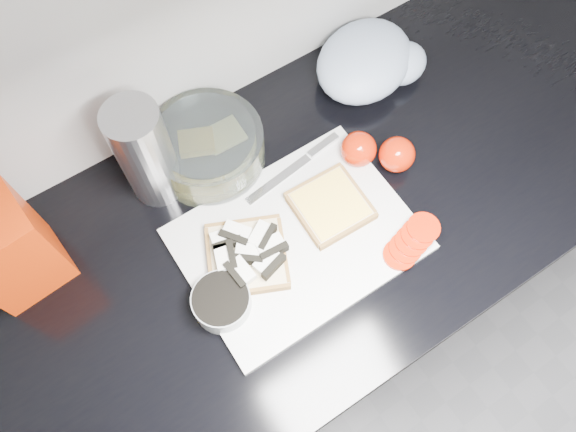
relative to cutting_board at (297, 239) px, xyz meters
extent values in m
cube|color=black|center=(0.01, 0.04, -0.48)|extent=(3.50, 0.60, 0.86)
cube|color=black|center=(0.01, 0.04, -0.03)|extent=(3.50, 0.64, 0.04)
cube|color=silver|center=(0.00, 0.00, 0.00)|extent=(0.40, 0.30, 0.01)
cube|color=beige|center=(-0.09, 0.02, 0.01)|extent=(0.18, 0.18, 0.02)
cube|color=white|center=(-0.11, 0.06, 0.03)|extent=(0.05, 0.04, 0.02)
cube|color=black|center=(-0.11, 0.06, 0.03)|extent=(0.05, 0.02, 0.02)
cube|color=white|center=(-0.09, 0.06, 0.04)|extent=(0.05, 0.05, 0.02)
cube|color=black|center=(-0.09, 0.06, 0.04)|extent=(0.04, 0.05, 0.02)
cube|color=white|center=(-0.06, 0.03, 0.03)|extent=(0.05, 0.05, 0.02)
cube|color=black|center=(-0.06, 0.03, 0.03)|extent=(0.05, 0.04, 0.02)
cube|color=white|center=(-0.13, 0.03, 0.04)|extent=(0.04, 0.05, 0.02)
cube|color=black|center=(-0.13, 0.03, 0.04)|extent=(0.03, 0.05, 0.02)
cube|color=white|center=(-0.09, 0.01, 0.03)|extent=(0.05, 0.05, 0.02)
cube|color=black|center=(-0.09, 0.01, 0.03)|extent=(0.05, 0.04, 0.02)
cube|color=white|center=(-0.07, -0.02, 0.03)|extent=(0.05, 0.04, 0.02)
cube|color=black|center=(-0.07, -0.02, 0.03)|extent=(0.05, 0.02, 0.02)
cube|color=white|center=(-0.12, -0.01, 0.04)|extent=(0.03, 0.05, 0.02)
cube|color=black|center=(-0.12, -0.01, 0.04)|extent=(0.02, 0.05, 0.02)
cube|color=white|center=(-0.05, 0.00, 0.04)|extent=(0.05, 0.03, 0.02)
cube|color=black|center=(-0.05, 0.00, 0.04)|extent=(0.05, 0.02, 0.02)
cube|color=beige|center=(0.08, 0.02, 0.01)|extent=(0.13, 0.13, 0.02)
cube|color=#FFD14B|center=(0.08, 0.02, 0.02)|extent=(0.11, 0.11, 0.00)
cylinder|color=#B61C04|center=(0.13, -0.12, 0.01)|extent=(0.08, 0.08, 0.01)
cylinder|color=#B61C04|center=(0.14, -0.12, 0.01)|extent=(0.07, 0.07, 0.01)
cylinder|color=#B61C04|center=(0.16, -0.12, 0.02)|extent=(0.07, 0.07, 0.01)
cylinder|color=#B61C04|center=(0.17, -0.11, 0.02)|extent=(0.06, 0.06, 0.01)
cylinder|color=#B61C04|center=(0.19, -0.11, 0.03)|extent=(0.07, 0.07, 0.01)
cube|color=silver|center=(0.04, 0.12, 0.01)|extent=(0.15, 0.03, 0.00)
cube|color=silver|center=(0.14, 0.13, 0.01)|extent=(0.07, 0.02, 0.01)
cylinder|color=#9BA0A0|center=(-0.17, -0.03, 0.02)|extent=(0.10, 0.10, 0.05)
cylinder|color=black|center=(-0.17, -0.03, 0.04)|extent=(0.09, 0.09, 0.01)
cylinder|color=silver|center=(-0.08, 0.11, 0.00)|extent=(0.13, 0.13, 0.01)
cylinder|color=silver|center=(-0.05, 0.23, 0.04)|extent=(0.21, 0.21, 0.09)
cube|color=#FFD14B|center=(-0.06, 0.23, 0.03)|extent=(0.08, 0.07, 0.05)
cube|color=#FFF898|center=(-0.01, 0.23, 0.01)|extent=(0.07, 0.06, 0.02)
cube|color=red|center=(-0.42, 0.21, 0.09)|extent=(0.13, 0.13, 0.20)
cylinder|color=silver|center=(-0.15, 0.23, 0.11)|extent=(0.09, 0.09, 0.22)
ellipsoid|color=#95A2B7|center=(0.31, 0.23, 0.04)|extent=(0.26, 0.24, 0.10)
ellipsoid|color=#95A2B7|center=(0.38, 0.19, 0.03)|extent=(0.13, 0.12, 0.07)
sphere|color=#B61C04|center=(0.19, 0.08, 0.03)|extent=(0.07, 0.07, 0.07)
sphere|color=#B61C04|center=(0.24, 0.03, 0.03)|extent=(0.07, 0.07, 0.07)
camera|label=1|loc=(-0.22, -0.31, 0.92)|focal=35.00mm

